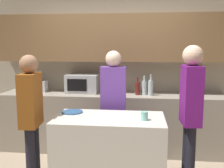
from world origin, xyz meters
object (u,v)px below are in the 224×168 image
toaster (39,86)px  microwave (83,83)px  cup_0 (144,116)px  person_left (113,99)px  bottle_0 (138,88)px  bottle_1 (144,87)px  person_center (31,111)px  potted_plant (191,82)px  bottle_2 (151,87)px  person_right (191,107)px  plate_on_island (72,112)px

toaster → microwave: bearing=-0.1°
microwave → cup_0: (1.00, -1.37, -0.15)m
cup_0 → person_left: person_left is taller
bottle_0 → bottle_1: bearing=13.0°
person_center → bottle_0: bearing=131.5°
microwave → potted_plant: bearing=0.1°
microwave → toaster: bearing=179.9°
bottle_2 → person_center: 1.87m
potted_plant → bottle_1: bearing=-173.6°
person_left → toaster: bearing=-29.2°
bottle_1 → person_left: bearing=-125.0°
bottle_0 → bottle_2: size_ratio=0.83×
potted_plant → person_right: 1.28m
plate_on_island → cup_0: bearing=-15.1°
microwave → bottle_2: size_ratio=1.58×
microwave → plate_on_island: size_ratio=2.00×
bottle_2 → person_right: (0.41, -1.11, -0.04)m
person_right → toaster: bearing=58.6°
potted_plant → bottle_1: potted_plant is taller
potted_plant → person_center: size_ratio=0.25×
toaster → bottle_2: 1.86m
toaster → plate_on_island: size_ratio=1.00×
microwave → bottle_0: (0.91, -0.10, -0.05)m
bottle_1 → person_center: 1.84m
microwave → person_right: person_right is taller
potted_plant → plate_on_island: size_ratio=1.52×
person_left → cup_0: bearing=119.6°
bottle_2 → person_right: 1.18m
microwave → plate_on_island: microwave is taller
microwave → potted_plant: (1.74, 0.00, 0.05)m
person_center → cup_0: bearing=85.3°
plate_on_island → person_center: (-0.43, -0.24, 0.05)m
potted_plant → toaster: bearing=180.0°
person_left → plate_on_island: bearing=41.7°
bottle_2 → person_center: (-1.41, -1.22, -0.11)m
microwave → person_center: bearing=-102.6°
microwave → bottle_1: microwave is taller
toaster → plate_on_island: bearing=-52.4°
bottle_1 → person_center: bearing=-135.7°
bottle_0 → person_right: size_ratio=0.16×
cup_0 → person_left: bearing=121.5°
bottle_0 → bottle_2: bearing=-10.0°
microwave → toaster: (-0.75, 0.00, -0.06)m
bottle_0 → plate_on_island: bearing=-127.5°
toaster → person_center: bearing=-72.0°
toaster → person_left: (1.33, -0.69, -0.05)m
microwave → person_right: (1.51, -1.25, -0.06)m
bottle_2 → potted_plant: bearing=12.6°
plate_on_island → bottle_1: bearing=49.7°
person_left → microwave: bearing=-51.5°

